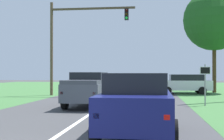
# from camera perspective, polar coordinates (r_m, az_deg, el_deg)

# --- Properties ---
(ground_plane) EXTENTS (120.00, 120.00, 0.00)m
(ground_plane) POSITION_cam_1_polar(r_m,az_deg,el_deg) (17.23, -2.18, -6.76)
(ground_plane) COLOR #424244
(red_suv_near) EXTENTS (2.25, 4.54, 1.87)m
(red_suv_near) POSITION_cam_1_polar(r_m,az_deg,el_deg) (9.56, 4.52, -5.84)
(red_suv_near) COLOR navy
(red_suv_near) RESTS_ON ground_plane
(pickup_truck_lead) EXTENTS (2.29, 5.54, 1.91)m
(pickup_truck_lead) POSITION_cam_1_polar(r_m,az_deg,el_deg) (17.67, -4.01, -3.39)
(pickup_truck_lead) COLOR #4C515B
(pickup_truck_lead) RESTS_ON ground_plane
(traffic_light) EXTENTS (7.09, 0.40, 7.75)m
(traffic_light) POSITION_cam_1_polar(r_m,az_deg,el_deg) (26.39, -7.13, 6.48)
(traffic_light) COLOR brown
(traffic_light) RESTS_ON ground_plane
(keep_moving_sign) EXTENTS (0.60, 0.09, 2.36)m
(keep_moving_sign) POSITION_cam_1_polar(r_m,az_deg,el_deg) (18.69, 16.49, -1.60)
(keep_moving_sign) COLOR gray
(keep_moving_sign) RESTS_ON ground_plane
(oak_tree_right) EXTENTS (5.80, 5.80, 9.78)m
(oak_tree_right) POSITION_cam_1_polar(r_m,az_deg,el_deg) (31.75, 17.98, 8.57)
(oak_tree_right) COLOR #4C351E
(oak_tree_right) RESTS_ON ground_plane
(crossing_suv_far) EXTENTS (4.80, 2.30, 1.73)m
(crossing_suv_far) POSITION_cam_1_polar(r_m,az_deg,el_deg) (28.77, 12.91, -2.40)
(crossing_suv_far) COLOR silver
(crossing_suv_far) RESTS_ON ground_plane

